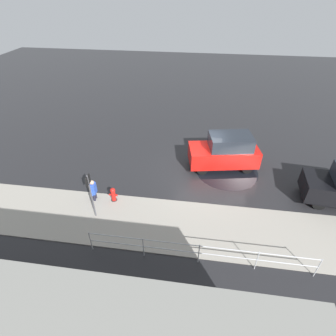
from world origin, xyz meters
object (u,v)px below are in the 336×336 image
Objects in this scene: moving_hatchback at (225,151)px; sign_post at (90,191)px; fire_hydrant at (113,195)px; pedestrian at (93,189)px.

moving_hatchback is 1.73× the size of sign_post.
fire_hydrant is 1.01m from pedestrian.
sign_post reaches higher than moving_hatchback.
pedestrian is 0.51× the size of sign_post.
moving_hatchback is 6.73m from fire_hydrant.
sign_post is at bearing 65.03° from fire_hydrant.
moving_hatchback is 7.55m from pedestrian.
pedestrian is at bearing -68.18° from sign_post.
sign_post is at bearing 111.82° from pedestrian.
pedestrian is 1.47m from sign_post.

